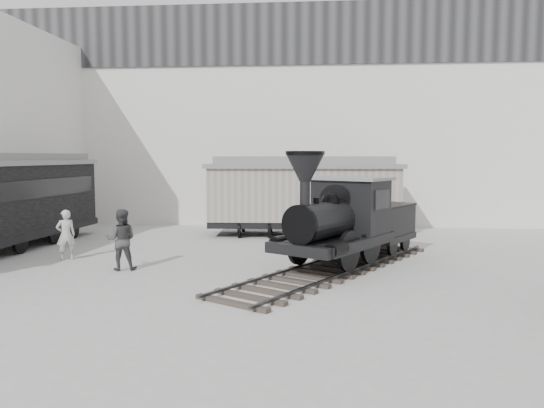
# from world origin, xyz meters

# --- Properties ---
(ground) EXTENTS (90.00, 90.00, 0.00)m
(ground) POSITION_xyz_m (0.00, 0.00, 0.00)
(ground) COLOR #9E9E9B
(north_wall) EXTENTS (34.00, 2.51, 11.00)m
(north_wall) POSITION_xyz_m (0.00, 14.98, 5.55)
(north_wall) COLOR silver
(north_wall) RESTS_ON ground
(locomotive) EXTENTS (7.14, 9.76, 3.57)m
(locomotive) POSITION_xyz_m (1.89, 4.13, 1.32)
(locomotive) COLOR #2E2622
(locomotive) RESTS_ON ground
(boxcar) EXTENTS (8.69, 3.04, 3.52)m
(boxcar) POSITION_xyz_m (0.38, 10.78, 1.84)
(boxcar) COLOR black
(boxcar) RESTS_ON ground
(visitor_a) EXTENTS (0.75, 0.70, 1.72)m
(visitor_a) POSITION_xyz_m (-7.51, 4.37, 0.86)
(visitor_a) COLOR #B9B7AE
(visitor_a) RESTS_ON ground
(visitor_b) EXTENTS (1.05, 0.89, 1.90)m
(visitor_b) POSITION_xyz_m (-5.04, 3.00, 0.95)
(visitor_b) COLOR #38383A
(visitor_b) RESTS_ON ground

